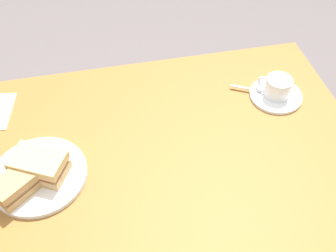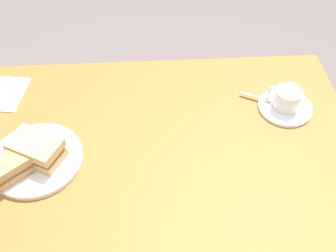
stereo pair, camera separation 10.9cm
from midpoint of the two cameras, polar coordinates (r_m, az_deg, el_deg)
dining_table at (r=1.13m, az=-3.02°, el=-6.37°), size 1.29×0.77×0.72m
sandwich_plate at (r=1.09m, az=-15.74°, el=-4.82°), size 0.24×0.24×0.01m
sandwich_front at (r=1.06m, az=-15.64°, el=-3.45°), size 0.16×0.13×0.06m
sandwich_back at (r=1.05m, az=-18.06°, el=-5.19°), size 0.15×0.14×0.05m
coffee_saucer at (r=1.24m, az=18.92°, el=2.45°), size 0.16×0.16×0.01m
coffee_cup at (r=1.22m, az=19.26°, el=3.69°), size 0.09×0.08×0.06m
spoon at (r=1.24m, az=15.77°, el=3.73°), size 0.09×0.06×0.01m
napkin at (r=1.31m, az=-20.92°, el=4.30°), size 0.17×0.17×0.00m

